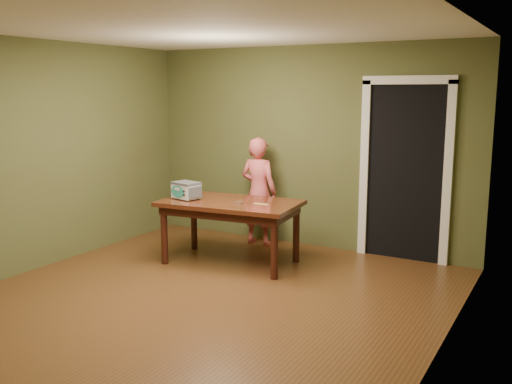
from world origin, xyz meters
TOP-DOWN VIEW (x-y plane):
  - floor at (0.00, 0.00)m, footprint 5.00×5.00m
  - room_shell at (0.00, 0.00)m, footprint 4.52×5.02m
  - doorway at (1.30, 2.78)m, footprint 1.10×0.66m
  - dining_table at (-0.42, 1.30)m, footprint 1.68×1.06m
  - toy_oven at (-0.95, 1.15)m, footprint 0.37×0.29m
  - baking_pan at (-0.26, 1.23)m, footprint 0.10×0.10m
  - spatula at (-0.02, 1.31)m, footprint 0.18×0.03m
  - child at (-0.55, 2.20)m, footprint 0.54×0.37m

SIDE VIEW (x-z plane):
  - floor at x=0.00m, z-range 0.00..0.00m
  - dining_table at x=-0.42m, z-range 0.28..1.03m
  - child at x=-0.55m, z-range 0.00..1.43m
  - spatula at x=-0.02m, z-range 0.75..0.76m
  - baking_pan at x=-0.26m, z-range 0.75..0.77m
  - toy_oven at x=-0.95m, z-range 0.76..0.97m
  - doorway at x=1.30m, z-range -0.07..2.18m
  - room_shell at x=0.00m, z-range 0.40..3.01m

